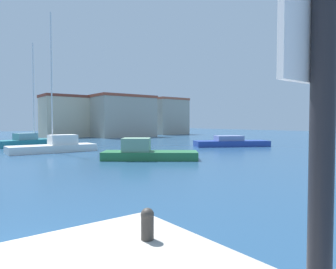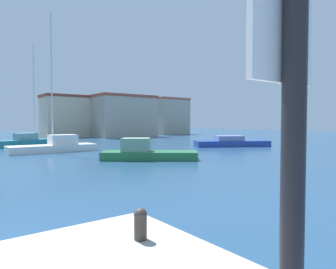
# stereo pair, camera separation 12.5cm
# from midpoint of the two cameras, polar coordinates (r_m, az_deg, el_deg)

# --- Properties ---
(water) EXTENTS (160.00, 160.00, 0.00)m
(water) POSITION_cam_midpoint_polar(r_m,az_deg,el_deg) (30.88, -5.93, -3.01)
(water) COLOR navy
(water) RESTS_ON ground
(mooring_bollard) EXTENTS (0.21, 0.21, 0.49)m
(mooring_bollard) POSITION_cam_midpoint_polar(r_m,az_deg,el_deg) (4.86, -4.42, -16.11)
(mooring_bollard) COLOR #38332D
(mooring_bollard) RESTS_ON pier_quay
(sailboat_teal_behind_lamppost) EXTENTS (9.13, 4.75, 12.33)m
(sailboat_teal_behind_lamppost) POSITION_cam_midpoint_polar(r_m,az_deg,el_deg) (40.13, -23.80, -1.17)
(sailboat_teal_behind_lamppost) COLOR #1E707A
(sailboat_teal_behind_lamppost) RESTS_ON water
(motorboat_green_distant_east) EXTENTS (7.11, 6.30, 1.65)m
(motorboat_green_distant_east) POSITION_cam_midpoint_polar(r_m,az_deg,el_deg) (23.43, -4.02, -3.36)
(motorboat_green_distant_east) COLOR #28703D
(motorboat_green_distant_east) RESTS_ON water
(motorboat_blue_near_pier) EXTENTS (8.86, 6.43, 1.27)m
(motorboat_blue_near_pier) POSITION_cam_midpoint_polar(r_m,az_deg,el_deg) (36.76, 11.83, -1.47)
(motorboat_blue_near_pier) COLOR #233D93
(motorboat_blue_near_pier) RESTS_ON water
(sailboat_white_distant_north) EXTENTS (8.02, 2.73, 13.23)m
(sailboat_white_distant_north) POSITION_cam_midpoint_polar(r_m,az_deg,el_deg) (31.25, -20.31, -1.99)
(sailboat_white_distant_north) COLOR white
(sailboat_white_distant_north) RESTS_ON water
(waterfront_apartments) EXTENTS (12.81, 6.12, 7.98)m
(waterfront_apartments) POSITION_cam_midpoint_polar(r_m,az_deg,el_deg) (61.97, -16.68, 3.27)
(waterfront_apartments) COLOR beige
(waterfront_apartments) RESTS_ON ground
(yacht_club) EXTENTS (11.56, 8.10, 8.06)m
(yacht_club) POSITION_cam_midpoint_polar(r_m,az_deg,el_deg) (60.21, -8.44, 3.42)
(yacht_club) COLOR #B2A893
(yacht_club) RESTS_ON ground
(harbor_office) EXTENTS (8.11, 6.57, 8.55)m
(harbor_office) POSITION_cam_midpoint_polar(r_m,az_deg,el_deg) (72.47, 0.20, 3.45)
(harbor_office) COLOR #B2A893
(harbor_office) RESTS_ON ground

